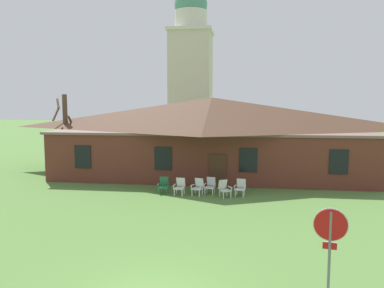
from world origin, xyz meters
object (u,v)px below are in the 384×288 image
(lawn_chair_left_end, at_px, (198,186))
(lawn_chair_by_porch, at_px, (164,185))
(lawn_chair_far_side, at_px, (241,187))
(lawn_chair_right_end, at_px, (224,188))
(lawn_chair_middle, at_px, (210,185))
(lawn_chair_near_door, at_px, (180,186))
(stop_sign, at_px, (330,242))

(lawn_chair_left_end, bearing_deg, lawn_chair_by_porch, 175.92)
(lawn_chair_left_end, bearing_deg, lawn_chair_far_side, 3.19)
(lawn_chair_far_side, bearing_deg, lawn_chair_right_end, -155.49)
(lawn_chair_by_porch, relative_size, lawn_chair_middle, 1.00)
(lawn_chair_by_porch, bearing_deg, lawn_chair_left_end, -4.08)
(lawn_chair_far_side, bearing_deg, lawn_chair_near_door, -177.04)
(lawn_chair_right_end, bearing_deg, lawn_chair_near_door, 174.75)
(stop_sign, height_order, lawn_chair_by_porch, stop_sign)
(lawn_chair_near_door, distance_m, lawn_chair_far_side, 3.50)
(lawn_chair_right_end, bearing_deg, stop_sign, -75.42)
(lawn_chair_right_end, bearing_deg, lawn_chair_left_end, 169.51)
(lawn_chair_right_end, xyz_separation_m, lawn_chair_far_side, (0.92, 0.42, 0.00))
(lawn_chair_near_door, xyz_separation_m, lawn_chair_middle, (1.73, 0.45, 0.00))
(stop_sign, height_order, lawn_chair_far_side, stop_sign)
(lawn_chair_right_end, distance_m, lawn_chair_far_side, 1.01)
(lawn_chair_near_door, height_order, lawn_chair_right_end, same)
(lawn_chair_near_door, distance_m, lawn_chair_left_end, 1.06)
(stop_sign, distance_m, lawn_chair_left_end, 13.19)
(lawn_chair_near_door, relative_size, lawn_chair_right_end, 1.00)
(lawn_chair_middle, height_order, lawn_chair_right_end, same)
(lawn_chair_left_end, xyz_separation_m, lawn_chair_middle, (0.68, 0.40, 0.00))
(lawn_chair_by_porch, distance_m, lawn_chair_far_side, 4.49)
(stop_sign, bearing_deg, lawn_chair_by_porch, 118.33)
(lawn_chair_by_porch, bearing_deg, lawn_chair_middle, 5.37)
(lawn_chair_left_end, height_order, lawn_chair_far_side, same)
(lawn_chair_near_door, relative_size, lawn_chair_middle, 1.00)
(stop_sign, distance_m, lawn_chair_middle, 13.35)
(stop_sign, distance_m, lawn_chair_far_side, 12.68)
(lawn_chair_by_porch, height_order, lawn_chair_left_end, same)
(lawn_chair_near_door, bearing_deg, lawn_chair_by_porch, 169.13)
(lawn_chair_by_porch, height_order, lawn_chair_middle, same)
(lawn_chair_by_porch, bearing_deg, lawn_chair_far_side, -0.13)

